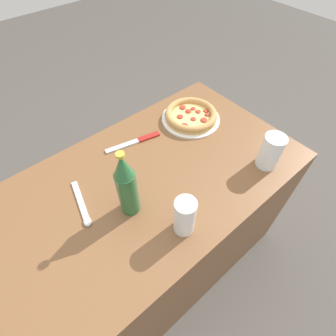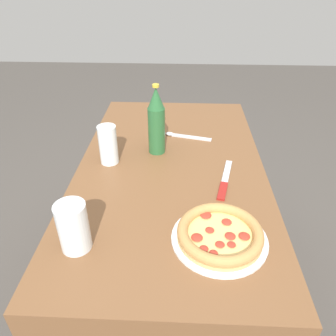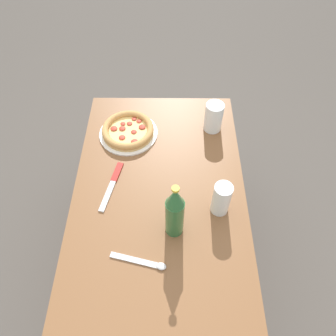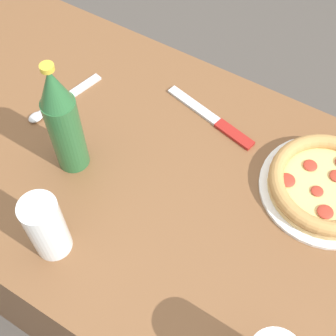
{
  "view_description": "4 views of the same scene",
  "coord_description": "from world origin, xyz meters",
  "px_view_note": "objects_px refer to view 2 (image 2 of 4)",
  "views": [
    {
      "loc": [
        -0.31,
        -0.5,
        1.51
      ],
      "look_at": [
        0.08,
        -0.03,
        0.77
      ],
      "focal_mm": 28.0,
      "sensor_mm": 36.0,
      "label": 1
    },
    {
      "loc": [
        1.02,
        0.04,
        1.39
      ],
      "look_at": [
        0.07,
        -0.01,
        0.77
      ],
      "focal_mm": 35.0,
      "sensor_mm": 36.0,
      "label": 2
    },
    {
      "loc": [
        -0.65,
        -0.04,
        1.82
      ],
      "look_at": [
        0.12,
        -0.03,
        0.81
      ],
      "focal_mm": 35.0,
      "sensor_mm": 36.0,
      "label": 3
    },
    {
      "loc": [
        0.35,
        -0.43,
        1.54
      ],
      "look_at": [
        0.09,
        0.0,
        0.78
      ],
      "focal_mm": 50.0,
      "sensor_mm": 36.0,
      "label": 4
    }
  ],
  "objects_px": {
    "pizza_margherita": "(220,234)",
    "spoon": "(184,136)",
    "beer_bottle": "(156,122)",
    "glass_cola": "(74,228)",
    "glass_iced_tea": "(108,147)",
    "knife": "(225,181)"
  },
  "relations": [
    {
      "from": "glass_iced_tea",
      "to": "beer_bottle",
      "type": "distance_m",
      "value": 0.2
    },
    {
      "from": "pizza_margherita",
      "to": "beer_bottle",
      "type": "relative_size",
      "value": 0.96
    },
    {
      "from": "glass_cola",
      "to": "beer_bottle",
      "type": "bearing_deg",
      "value": 161.07
    },
    {
      "from": "glass_iced_tea",
      "to": "beer_bottle",
      "type": "xyz_separation_m",
      "value": [
        -0.09,
        0.17,
        0.06
      ]
    },
    {
      "from": "knife",
      "to": "spoon",
      "type": "bearing_deg",
      "value": -156.17
    },
    {
      "from": "glass_iced_tea",
      "to": "knife",
      "type": "height_order",
      "value": "glass_iced_tea"
    },
    {
      "from": "glass_cola",
      "to": "knife",
      "type": "xyz_separation_m",
      "value": [
        -0.32,
        0.42,
        -0.06
      ]
    },
    {
      "from": "pizza_margherita",
      "to": "beer_bottle",
      "type": "xyz_separation_m",
      "value": [
        -0.47,
        -0.21,
        0.11
      ]
    },
    {
      "from": "glass_iced_tea",
      "to": "pizza_margherita",
      "type": "bearing_deg",
      "value": 44.21
    },
    {
      "from": "pizza_margherita",
      "to": "glass_cola",
      "type": "bearing_deg",
      "value": -84.03
    },
    {
      "from": "beer_bottle",
      "to": "spoon",
      "type": "xyz_separation_m",
      "value": [
        -0.13,
        0.1,
        -0.13
      ]
    },
    {
      "from": "pizza_margherita",
      "to": "knife",
      "type": "relative_size",
      "value": 1.1
    },
    {
      "from": "glass_cola",
      "to": "spoon",
      "type": "xyz_separation_m",
      "value": [
        -0.64,
        0.28,
        -0.06
      ]
    },
    {
      "from": "pizza_margherita",
      "to": "beer_bottle",
      "type": "bearing_deg",
      "value": -156.56
    },
    {
      "from": "glass_iced_tea",
      "to": "knife",
      "type": "xyz_separation_m",
      "value": [
        0.11,
        0.42,
        -0.06
      ]
    },
    {
      "from": "beer_bottle",
      "to": "knife",
      "type": "bearing_deg",
      "value": 51.47
    },
    {
      "from": "pizza_margherita",
      "to": "spoon",
      "type": "distance_m",
      "value": 0.61
    },
    {
      "from": "beer_bottle",
      "to": "spoon",
      "type": "height_order",
      "value": "beer_bottle"
    },
    {
      "from": "pizza_margherita",
      "to": "knife",
      "type": "distance_m",
      "value": 0.28
    },
    {
      "from": "glass_cola",
      "to": "spoon",
      "type": "bearing_deg",
      "value": 156.34
    },
    {
      "from": "beer_bottle",
      "to": "spoon",
      "type": "bearing_deg",
      "value": 140.57
    },
    {
      "from": "glass_iced_tea",
      "to": "glass_cola",
      "type": "relative_size",
      "value": 1.05
    }
  ]
}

